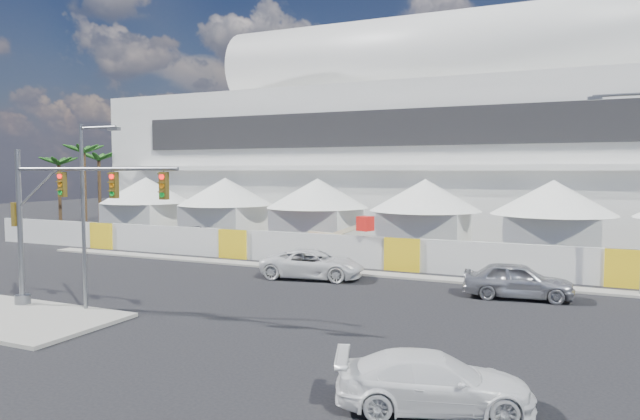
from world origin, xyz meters
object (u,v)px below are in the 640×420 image
at_px(sedan_silver, 518,280).
at_px(traffic_mast, 52,220).
at_px(lot_car_c, 208,238).
at_px(boom_lift, 324,248).
at_px(pickup_near, 434,382).
at_px(streetlight_median, 87,204).
at_px(pickup_curb, 313,264).

relative_size(sedan_silver, traffic_mast, 0.56).
distance_m(sedan_silver, lot_car_c, 25.11).
height_order(lot_car_c, boom_lift, boom_lift).
xyz_separation_m(sedan_silver, pickup_near, (-0.72, -14.18, -0.14)).
bearing_deg(pickup_near, traffic_mast, 60.02).
bearing_deg(boom_lift, sedan_silver, -6.07).
xyz_separation_m(sedan_silver, traffic_mast, (-17.88, -10.91, 3.11)).
height_order(pickup_near, traffic_mast, traffic_mast).
bearing_deg(pickup_near, boom_lift, 11.32).
bearing_deg(streetlight_median, sedan_silver, 32.26).
xyz_separation_m(lot_car_c, streetlight_median, (7.23, -18.77, 3.89)).
bearing_deg(pickup_near, streetlight_median, 57.20).
bearing_deg(streetlight_median, lot_car_c, 111.07).
height_order(pickup_near, streetlight_median, streetlight_median).
bearing_deg(traffic_mast, pickup_curb, 58.97).
relative_size(traffic_mast, streetlight_median, 1.15).
xyz_separation_m(pickup_curb, streetlight_median, (-5.45, -10.91, 3.86)).
distance_m(lot_car_c, traffic_mast, 20.40).
distance_m(sedan_silver, pickup_near, 14.20).
distance_m(lot_car_c, streetlight_median, 20.48).
distance_m(traffic_mast, boom_lift, 18.30).
bearing_deg(sedan_silver, pickup_near, 169.82).
xyz_separation_m(sedan_silver, streetlight_median, (-16.44, -10.38, 3.81)).
xyz_separation_m(lot_car_c, boom_lift, (10.81, -1.98, 0.09)).
bearing_deg(traffic_mast, boom_lift, 73.85).
height_order(pickup_curb, lot_car_c, pickup_curb).
height_order(pickup_curb, streetlight_median, streetlight_median).
height_order(lot_car_c, traffic_mast, traffic_mast).
bearing_deg(pickup_curb, traffic_mast, 139.41).
bearing_deg(streetlight_median, pickup_near, -13.59).
distance_m(pickup_curb, lot_car_c, 14.91).
relative_size(pickup_curb, traffic_mast, 0.64).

